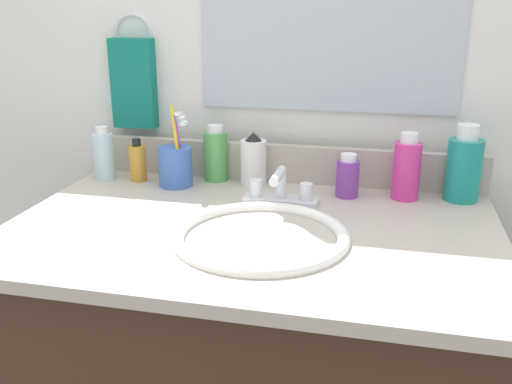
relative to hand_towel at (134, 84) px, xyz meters
name	(u,v)px	position (x,y,z in m)	size (l,w,h in m)	color
countertop	(251,231)	(0.38, -0.32, -0.23)	(0.96, 0.62, 0.02)	#B2A899
backsplash	(280,163)	(0.38, -0.02, -0.17)	(0.96, 0.02, 0.09)	#B2A899
back_wall	(283,239)	(0.38, 0.04, -0.40)	(2.06, 0.04, 1.30)	silver
towel_ring	(133,33)	(0.00, 0.02, 0.12)	(0.10, 0.10, 0.01)	silver
hand_towel	(134,84)	(0.00, 0.00, 0.00)	(0.11, 0.04, 0.22)	#147260
sink_basin	(260,253)	(0.41, -0.38, -0.25)	(0.33, 0.33, 0.11)	white
faucet	(280,191)	(0.41, -0.18, -0.19)	(0.16, 0.10, 0.08)	silver
bottle_oil_amber	(138,162)	(0.04, -0.10, -0.17)	(0.04, 0.04, 0.10)	gold
bottle_toner_green	(216,155)	(0.22, -0.05, -0.16)	(0.06, 0.06, 0.14)	#4C9E4C
bottle_cream_purple	(348,177)	(0.55, -0.10, -0.18)	(0.05, 0.05, 0.10)	#7A3899
bottle_gel_clear	(104,155)	(-0.04, -0.10, -0.16)	(0.05, 0.05, 0.13)	silver
bottle_mouthwash_teal	(464,167)	(0.79, -0.07, -0.15)	(0.08, 0.08, 0.17)	teal
bottle_lotion_white	(253,160)	(0.32, -0.06, -0.16)	(0.06, 0.06, 0.13)	white
bottle_soap_pink	(407,169)	(0.67, -0.09, -0.15)	(0.06, 0.06, 0.15)	#D8338C
cup_blue_plastic	(176,165)	(0.15, -0.11, -0.17)	(0.08, 0.08, 0.19)	#3F66B7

